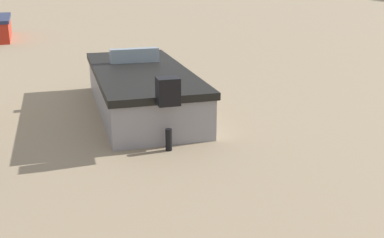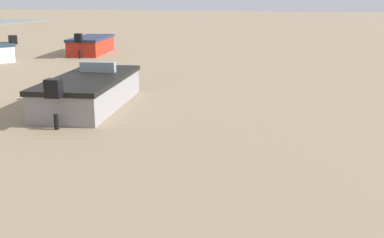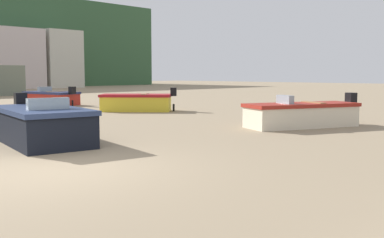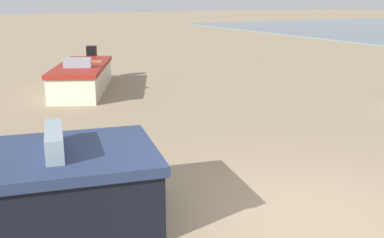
% 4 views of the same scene
% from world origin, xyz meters
% --- Properties ---
extents(boat_grey_5, '(4.53, 2.30, 1.11)m').
position_xyz_m(boat_grey_5, '(-1.39, 8.04, 0.41)').
color(boat_grey_5, gray).
rests_on(boat_grey_5, ground).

